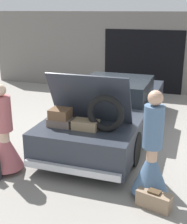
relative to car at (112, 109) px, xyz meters
name	(u,v)px	position (x,y,z in m)	size (l,w,h in m)	color
ground_plane	(112,131)	(0.00, 0.00, -0.58)	(40.00, 40.00, 0.00)	gray
garage_wall_back	(144,53)	(0.00, 4.15, 0.81)	(12.00, 0.14, 2.80)	slate
car	(112,109)	(0.00, 0.00, 0.00)	(1.90, 5.23, 1.78)	#2D333D
person_left	(5,141)	(-1.33, -2.54, 0.01)	(0.63, 0.63, 1.66)	beige
person_right	(151,160)	(1.33, -2.51, 0.05)	(0.59, 0.59, 1.76)	tan
suitcase_beside_right_person	(154,200)	(1.44, -2.82, -0.44)	(0.56, 0.34, 0.29)	#8C7259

